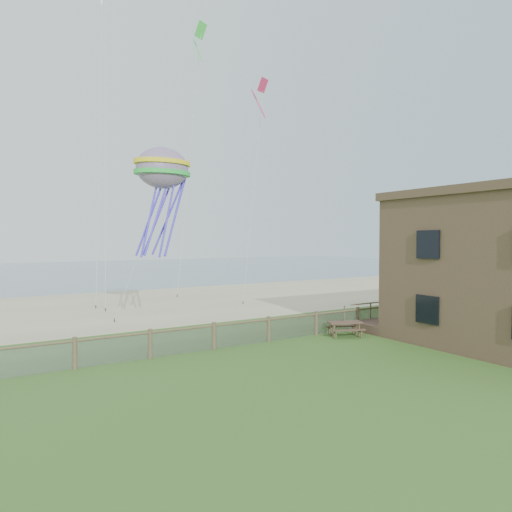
{
  "coord_description": "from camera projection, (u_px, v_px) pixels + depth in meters",
  "views": [
    {
      "loc": [
        -12.3,
        -12.54,
        5.0
      ],
      "look_at": [
        0.51,
        8.0,
        4.15
      ],
      "focal_mm": 32.0,
      "sensor_mm": 36.0,
      "label": 1
    }
  ],
  "objects": [
    {
      "name": "picnic_table",
      "position": [
        345.0,
        329.0,
        23.7
      ],
      "size": [
        2.11,
        1.88,
        0.73
      ],
      "primitive_type": null,
      "rotation": [
        0.0,
        0.0,
        -0.39
      ],
      "color": "brown",
      "rests_on": "ground"
    },
    {
      "name": "kite_red",
      "position": [
        263.0,
        95.0,
        31.38
      ],
      "size": [
        1.48,
        1.85,
        2.41
      ],
      "primitive_type": null,
      "rotation": [
        0.44,
        0.0,
        0.38
      ],
      "color": "#D02455"
    },
    {
      "name": "ground",
      "position": [
        356.0,
        372.0,
        17.31
      ],
      "size": [
        160.0,
        160.0,
        0.0
      ],
      "primitive_type": "plane",
      "color": "#385F20",
      "rests_on": "ground"
    },
    {
      "name": "kite_green",
      "position": [
        201.0,
        40.0,
        36.06
      ],
      "size": [
        1.92,
        2.18,
        2.85
      ],
      "primitive_type": null,
      "rotation": [
        0.44,
        0.0,
        0.48
      ],
      "color": "#38D43F"
    },
    {
      "name": "sand_beach",
      "position": [
        157.0,
        303.0,
        35.96
      ],
      "size": [
        72.0,
        20.0,
        0.02
      ],
      "primitive_type": "cube",
      "color": "tan",
      "rests_on": "ground"
    },
    {
      "name": "chainlink_fence",
      "position": [
        269.0,
        331.0,
        22.38
      ],
      "size": [
        36.2,
        0.2,
        1.25
      ],
      "primitive_type": null,
      "color": "#473C28",
      "rests_on": "ground"
    },
    {
      "name": "octopus_kite",
      "position": [
        163.0,
        199.0,
        25.93
      ],
      "size": [
        3.53,
        2.68,
        6.77
      ],
      "primitive_type": null,
      "rotation": [
        0.0,
        0.0,
        0.11
      ],
      "color": "#DB4E22"
    },
    {
      "name": "ocean",
      "position": [
        63.0,
        271.0,
        73.27
      ],
      "size": [
        160.0,
        68.0,
        0.02
      ],
      "primitive_type": "cube",
      "color": "slate",
      "rests_on": "ground"
    },
    {
      "name": "motel_deck",
      "position": [
        451.0,
        316.0,
        28.42
      ],
      "size": [
        15.0,
        2.0,
        0.5
      ],
      "primitive_type": "cube",
      "color": "brown",
      "rests_on": "ground"
    }
  ]
}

